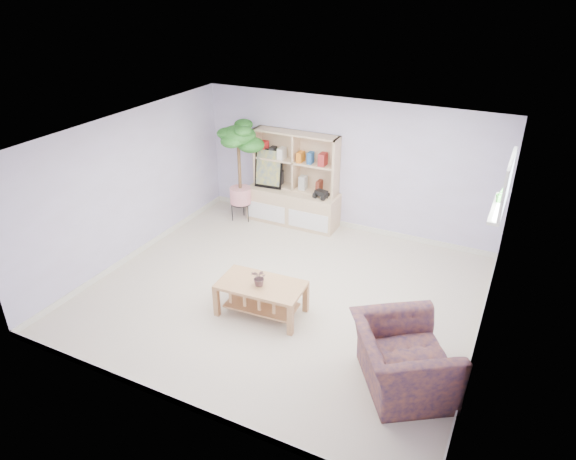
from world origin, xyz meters
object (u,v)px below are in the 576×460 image
at_px(coffee_table, 261,298).
at_px(armchair, 403,356).
at_px(floor_tree, 240,173).
at_px(storage_unit, 293,180).

height_order(coffee_table, armchair, armchair).
bearing_deg(floor_tree, armchair, -37.49).
xyz_separation_m(storage_unit, coffee_table, (0.87, -2.82, -0.62)).
relative_size(storage_unit, floor_tree, 0.90).
bearing_deg(storage_unit, armchair, -48.25).
height_order(storage_unit, coffee_table, storage_unit).
relative_size(storage_unit, coffee_table, 1.47).
distance_m(storage_unit, floor_tree, 1.01).
bearing_deg(storage_unit, coffee_table, -72.89).
distance_m(floor_tree, armchair, 4.98).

